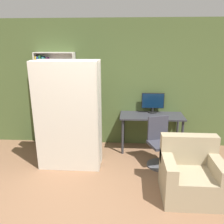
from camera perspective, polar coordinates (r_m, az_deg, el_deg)
ground_plane at (r=3.48m, az=-6.28°, el=-23.52°), size 16.00×16.00×0.00m
wall_back at (r=5.44m, az=-1.68°, el=6.47°), size 8.00×0.06×2.70m
desk at (r=5.25m, az=9.03°, el=-1.79°), size 1.31×0.63×0.76m
monitor at (r=5.36m, az=9.31°, el=2.29°), size 0.48×0.19×0.43m
office_chair at (r=4.71m, az=11.01°, el=-7.78°), size 0.56×0.56×0.90m
bookshelf at (r=5.60m, az=-13.40°, el=2.88°), size 0.83×0.26×2.02m
mattress_near at (r=4.30m, az=-10.26°, el=-1.38°), size 1.10×0.31×1.93m
mattress_far at (r=4.61m, az=-9.26°, el=-0.23°), size 1.10×0.26×1.93m
armchair at (r=3.96m, az=17.54°, el=-13.47°), size 0.85×0.80×0.85m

